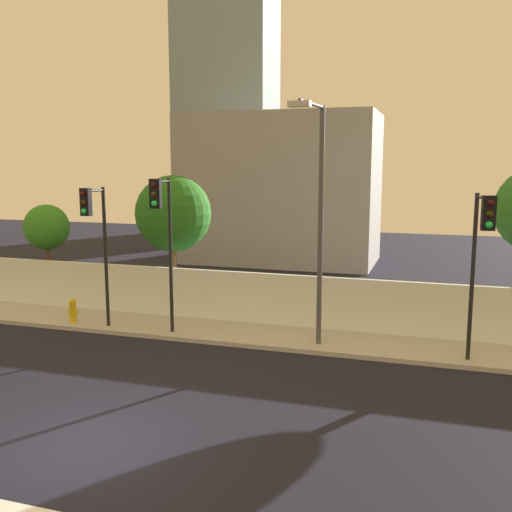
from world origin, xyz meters
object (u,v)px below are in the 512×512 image
object	(u,v)px
traffic_light_right	(95,227)
roadside_tree_midleft	(173,214)
traffic_light_left	(163,223)
traffic_light_center	(481,243)
fire_hydrant	(73,310)
street_lamp_curbside	(318,206)
roadside_tree_leftmost	(47,228)

from	to	relation	value
traffic_light_right	roadside_tree_midleft	distance (m)	3.88
traffic_light_left	traffic_light_center	xyz separation A→B (m)	(9.46, -0.07, -0.23)
roadside_tree_midleft	fire_hydrant	bearing A→B (deg)	-127.21
traffic_light_right	street_lamp_curbside	world-z (taller)	street_lamp_curbside
roadside_tree_leftmost	traffic_light_center	bearing A→B (deg)	-13.17
traffic_light_center	roadside_tree_leftmost	size ratio (longest dim) A/B	1.18
traffic_light_left	street_lamp_curbside	size ratio (longest dim) A/B	0.71
fire_hydrant	traffic_light_right	bearing A→B (deg)	-18.98
traffic_light_right	fire_hydrant	size ratio (longest dim) A/B	5.64
street_lamp_curbside	roadside_tree_midleft	size ratio (longest dim) A/B	1.37
traffic_light_center	roadside_tree_midleft	size ratio (longest dim) A/B	0.90
traffic_light_left	traffic_light_right	bearing A→B (deg)	177.03
street_lamp_curbside	roadside_tree_midleft	world-z (taller)	street_lamp_curbside
traffic_light_right	street_lamp_curbside	bearing A→B (deg)	2.92
traffic_light_left	traffic_light_center	bearing A→B (deg)	-0.45
fire_hydrant	roadside_tree_leftmost	size ratio (longest dim) A/B	0.21
traffic_light_left	roadside_tree_midleft	xyz separation A→B (m)	(-1.47, 3.85, -0.05)
fire_hydrant	roadside_tree_leftmost	world-z (taller)	roadside_tree_leftmost
traffic_light_center	fire_hydrant	distance (m)	13.76
traffic_light_left	street_lamp_curbside	bearing A→B (deg)	6.00
traffic_light_right	roadside_tree_midleft	world-z (taller)	roadside_tree_midleft
roadside_tree_midleft	roadside_tree_leftmost	bearing A→B (deg)	-180.00
fire_hydrant	roadside_tree_leftmost	distance (m)	5.32
traffic_light_left	roadside_tree_midleft	bearing A→B (deg)	110.93
traffic_light_left	street_lamp_curbside	distance (m)	4.94
roadside_tree_leftmost	traffic_light_right	bearing A→B (deg)	-37.97
traffic_light_right	fire_hydrant	distance (m)	3.37
traffic_light_center	fire_hydrant	bearing A→B (deg)	177.09
roadside_tree_leftmost	roadside_tree_midleft	size ratio (longest dim) A/B	0.76
roadside_tree_midleft	street_lamp_curbside	bearing A→B (deg)	-27.73
traffic_light_right	traffic_light_center	bearing A→B (deg)	-0.99
street_lamp_curbside	traffic_light_left	bearing A→B (deg)	-174.00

